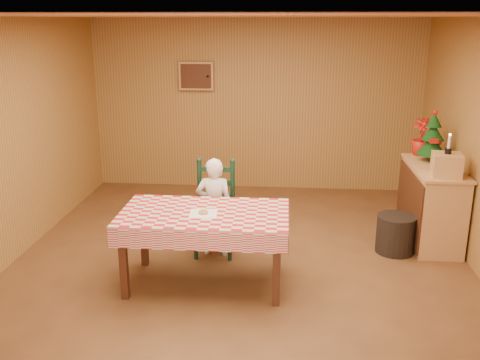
% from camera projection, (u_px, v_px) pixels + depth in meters
% --- Properties ---
extents(ground, '(6.00, 6.00, 0.00)m').
position_uv_depth(ground, '(238.00, 270.00, 5.71)').
color(ground, brown).
rests_on(ground, ground).
extents(cabin_walls, '(5.10, 6.05, 2.65)m').
position_uv_depth(cabin_walls, '(242.00, 92.00, 5.69)').
color(cabin_walls, '#A5783B').
rests_on(cabin_walls, ground).
extents(dining_table, '(1.66, 0.96, 0.77)m').
position_uv_depth(dining_table, '(204.00, 220.00, 5.24)').
color(dining_table, '#4A2413').
rests_on(dining_table, ground).
extents(ladder_chair, '(0.44, 0.40, 1.08)m').
position_uv_depth(ladder_chair, '(215.00, 210.00, 6.04)').
color(ladder_chair, black).
rests_on(ladder_chair, ground).
extents(seated_child, '(0.41, 0.27, 1.12)m').
position_uv_depth(seated_child, '(214.00, 207.00, 5.97)').
color(seated_child, white).
rests_on(seated_child, ground).
extents(napkin, '(0.28, 0.28, 0.00)m').
position_uv_depth(napkin, '(203.00, 213.00, 5.16)').
color(napkin, white).
rests_on(napkin, dining_table).
extents(donut, '(0.11, 0.11, 0.03)m').
position_uv_depth(donut, '(203.00, 212.00, 5.16)').
color(donut, gold).
rests_on(donut, napkin).
extents(shelf_unit, '(0.54, 1.24, 0.93)m').
position_uv_depth(shelf_unit, '(431.00, 204.00, 6.35)').
color(shelf_unit, tan).
rests_on(shelf_unit, ground).
extents(crate, '(0.34, 0.34, 0.25)m').
position_uv_depth(crate, '(447.00, 165.00, 5.80)').
color(crate, tan).
rests_on(crate, shelf_unit).
extents(christmas_tree, '(0.34, 0.34, 0.62)m').
position_uv_depth(christmas_tree, '(433.00, 138.00, 6.38)').
color(christmas_tree, '#4A2413').
rests_on(christmas_tree, shelf_unit).
extents(flower_arrangement, '(0.31, 0.31, 0.46)m').
position_uv_depth(flower_arrangement, '(422.00, 137.00, 6.68)').
color(flower_arrangement, '#B21A10').
rests_on(flower_arrangement, shelf_unit).
extents(candle_set, '(0.07, 0.07, 0.22)m').
position_uv_depth(candle_set, '(449.00, 148.00, 5.75)').
color(candle_set, black).
rests_on(candle_set, crate).
extents(storage_bin, '(0.53, 0.53, 0.44)m').
position_uv_depth(storage_bin, '(396.00, 234.00, 6.11)').
color(storage_bin, black).
rests_on(storage_bin, ground).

